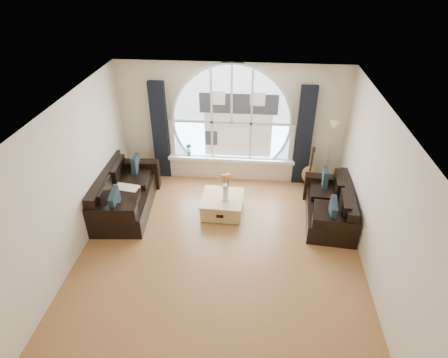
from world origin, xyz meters
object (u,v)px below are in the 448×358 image
at_px(sofa_left, 126,193).
at_px(guitar, 311,166).
at_px(sofa_right, 330,203).
at_px(floor_lamp, 329,156).
at_px(vase_flowers, 226,183).
at_px(potted_plant, 189,150).
at_px(coffee_chest, 222,204).

relative_size(sofa_left, guitar, 1.84).
bearing_deg(sofa_right, floor_lamp, 89.97).
distance_m(sofa_left, vase_flowers, 2.09).
bearing_deg(sofa_left, sofa_right, -4.41).
bearing_deg(guitar, sofa_left, -144.16).
xyz_separation_m(sofa_right, potted_plant, (-3.03, 1.41, 0.30)).
bearing_deg(coffee_chest, floor_lamp, 29.48).
bearing_deg(coffee_chest, potted_plant, 125.03).
bearing_deg(floor_lamp, guitar, -179.33).
bearing_deg(sofa_right, potted_plant, 159.92).
relative_size(floor_lamp, potted_plant, 5.30).
distance_m(guitar, potted_plant, 2.79).
bearing_deg(vase_flowers, potted_plant, 124.19).
xyz_separation_m(sofa_left, sofa_right, (4.11, 0.02, 0.00)).
distance_m(vase_flowers, potted_plant, 1.73).
xyz_separation_m(vase_flowers, potted_plant, (-0.97, 1.43, -0.06)).
relative_size(sofa_left, sofa_right, 1.16).
xyz_separation_m(vase_flowers, floor_lamp, (2.16, 1.24, 0.04)).
bearing_deg(vase_flowers, sofa_left, 179.91).
xyz_separation_m(coffee_chest, guitar, (1.87, 1.17, 0.33)).
relative_size(vase_flowers, potted_plant, 2.32).
xyz_separation_m(sofa_left, potted_plant, (1.08, 1.43, 0.30)).
height_order(sofa_left, floor_lamp, floor_lamp).
height_order(vase_flowers, floor_lamp, floor_lamp).
distance_m(sofa_right, floor_lamp, 1.29).
bearing_deg(guitar, sofa_right, -59.99).
bearing_deg(potted_plant, vase_flowers, -55.81).
bearing_deg(vase_flowers, sofa_right, 0.55).
xyz_separation_m(coffee_chest, floor_lamp, (2.23, 1.18, 0.60)).
bearing_deg(sofa_left, vase_flowers, -4.74).
bearing_deg(sofa_left, floor_lamp, 11.69).
height_order(vase_flowers, guitar, vase_flowers).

